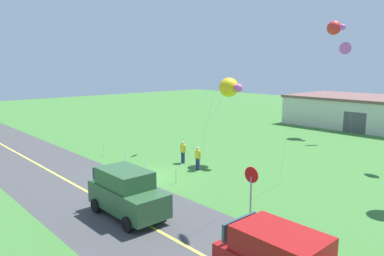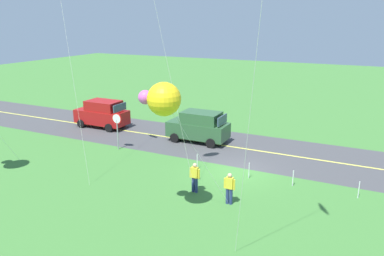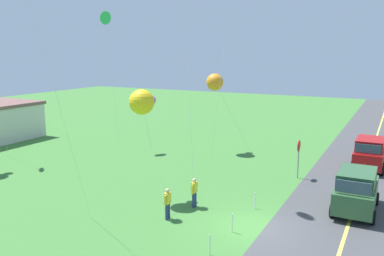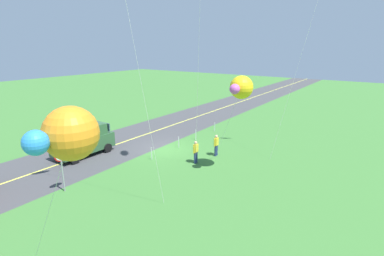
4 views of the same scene
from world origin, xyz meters
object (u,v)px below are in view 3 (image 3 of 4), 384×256
Objects in this scene: person_adult_companion at (168,203)px; kite_blue_mid at (142,102)px; stop_sign at (299,152)px; kite_orange_near at (105,18)px; car_suv_foreground at (356,190)px; car_parked_east_near at (369,153)px; person_adult_near at (194,192)px; kite_cyan_top at (215,82)px.

kite_blue_mid reaches higher than person_adult_companion.
kite_orange_near is at bearing 84.78° from stop_sign.
car_suv_foreground and car_parked_east_near have the same top height.
person_adult_companion is at bearing -131.66° from kite_orange_near.
kite_cyan_top reaches higher than person_adult_near.
person_adult_companion is 0.25× the size of kite_cyan_top.
kite_blue_mid is (2.00, 2.74, 4.66)m from person_adult_companion.
kite_cyan_top is at bearing 4.91° from kite_blue_mid.
stop_sign is 10.63m from person_adult_companion.
kite_blue_mid reaches higher than person_adult_near.
car_parked_east_near reaches higher than person_adult_companion.
stop_sign is at bearing -146.21° from person_adult_companion.
person_adult_near is at bearing 113.54° from car_suv_foreground.
person_adult_near and person_adult_companion have the same top height.
car_suv_foreground is at bearing -72.52° from kite_blue_mid.
kite_blue_mid reaches higher than car_suv_foreground.
kite_blue_mid is (-12.24, 10.95, 4.37)m from car_parked_east_near.
person_adult_near is at bearing 147.45° from car_parked_east_near.
person_adult_near is at bearing 153.79° from stop_sign.
kite_orange_near is (5.82, 20.84, 9.83)m from car_suv_foreground.
person_adult_near is (-3.38, 7.75, -0.29)m from car_suv_foreground.
stop_sign is 9.92m from kite_cyan_top.
kite_blue_mid is at bearing -133.04° from kite_orange_near.
car_parked_east_near is 6.07m from stop_sign.
car_suv_foreground is at bearing -105.60° from kite_orange_near.
kite_cyan_top is (12.05, 1.03, 0.27)m from kite_blue_mid.
stop_sign is 0.41× the size of kite_blue_mid.
kite_blue_mid is (-3.44, 10.93, 4.37)m from car_suv_foreground.
kite_blue_mid is at bearing -34.38° from person_adult_near.
person_adult_near is 5.64m from kite_blue_mid.
person_adult_near is 1.00× the size of person_adult_companion.
kite_orange_near is (11.26, 12.65, 10.12)m from person_adult_companion.
person_adult_near is 0.25× the size of kite_cyan_top.
person_adult_near is at bearing -125.08° from kite_orange_near.
car_parked_east_near is at bearing -158.09° from person_adult_near.
kite_blue_mid reaches higher than car_parked_east_near.
car_parked_east_near is 14.44m from person_adult_near.
kite_orange_near is at bearing -74.46° from person_adult_companion.
kite_cyan_top reaches higher than car_suv_foreground.
car_parked_east_near is 0.68× the size of kite_cyan_top.
person_adult_companion is at bearing 42.42° from person_adult_near.
kite_orange_near is (1.54, 16.86, 9.18)m from stop_sign.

